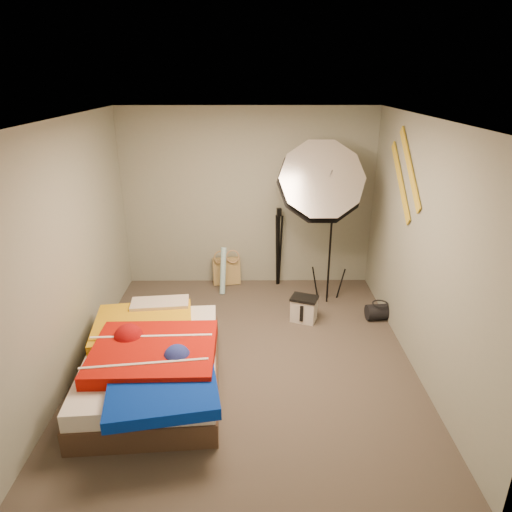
{
  "coord_description": "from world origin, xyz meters",
  "views": [
    {
      "loc": [
        0.06,
        -4.21,
        2.87
      ],
      "look_at": [
        0.1,
        0.6,
        0.95
      ],
      "focal_mm": 32.0,
      "sensor_mm": 36.0,
      "label": 1
    }
  ],
  "objects_px": {
    "duffel_bag": "(379,312)",
    "photo_umbrella": "(321,183)",
    "bed": "(153,362)",
    "camera_tripod": "(278,242)",
    "tote_bag": "(227,271)",
    "wrapping_roll": "(223,271)",
    "camera_case": "(304,310)"
  },
  "relations": [
    {
      "from": "duffel_bag",
      "to": "photo_umbrella",
      "type": "distance_m",
      "value": 1.77
    },
    {
      "from": "bed",
      "to": "camera_tripod",
      "type": "xyz_separation_m",
      "value": [
        1.34,
        2.34,
        0.39
      ]
    },
    {
      "from": "tote_bag",
      "to": "wrapping_roll",
      "type": "height_order",
      "value": "wrapping_roll"
    },
    {
      "from": "wrapping_roll",
      "to": "bed",
      "type": "height_order",
      "value": "wrapping_roll"
    },
    {
      "from": "camera_case",
      "to": "camera_tripod",
      "type": "relative_size",
      "value": 0.26
    },
    {
      "from": "camera_tripod",
      "to": "photo_umbrella",
      "type": "bearing_deg",
      "value": -51.04
    },
    {
      "from": "tote_bag",
      "to": "camera_case",
      "type": "relative_size",
      "value": 1.33
    },
    {
      "from": "tote_bag",
      "to": "camera_case",
      "type": "xyz_separation_m",
      "value": [
        1.02,
        -1.1,
        -0.05
      ]
    },
    {
      "from": "wrapping_roll",
      "to": "tote_bag",
      "type": "bearing_deg",
      "value": 84.11
    },
    {
      "from": "photo_umbrella",
      "to": "bed",
      "type": "bearing_deg",
      "value": -135.8
    },
    {
      "from": "bed",
      "to": "camera_tripod",
      "type": "relative_size",
      "value": 1.77
    },
    {
      "from": "tote_bag",
      "to": "photo_umbrella",
      "type": "height_order",
      "value": "photo_umbrella"
    },
    {
      "from": "camera_case",
      "to": "duffel_bag",
      "type": "distance_m",
      "value": 0.95
    },
    {
      "from": "wrapping_roll",
      "to": "photo_umbrella",
      "type": "distance_m",
      "value": 1.83
    },
    {
      "from": "tote_bag",
      "to": "camera_tripod",
      "type": "xyz_separation_m",
      "value": [
        0.75,
        -0.02,
        0.46
      ]
    },
    {
      "from": "bed",
      "to": "camera_tripod",
      "type": "height_order",
      "value": "camera_tripod"
    },
    {
      "from": "photo_umbrella",
      "to": "tote_bag",
      "type": "bearing_deg",
      "value": 153.62
    },
    {
      "from": "tote_bag",
      "to": "duffel_bag",
      "type": "bearing_deg",
      "value": -37.17
    },
    {
      "from": "duffel_bag",
      "to": "bed",
      "type": "relative_size",
      "value": 0.16
    },
    {
      "from": "camera_tripod",
      "to": "bed",
      "type": "bearing_deg",
      "value": -119.81
    },
    {
      "from": "camera_case",
      "to": "photo_umbrella",
      "type": "distance_m",
      "value": 1.57
    },
    {
      "from": "wrapping_roll",
      "to": "bed",
      "type": "relative_size",
      "value": 0.32
    },
    {
      "from": "tote_bag",
      "to": "photo_umbrella",
      "type": "xyz_separation_m",
      "value": [
        1.22,
        -0.6,
        1.43
      ]
    },
    {
      "from": "wrapping_roll",
      "to": "camera_tripod",
      "type": "relative_size",
      "value": 0.57
    },
    {
      "from": "tote_bag",
      "to": "camera_tripod",
      "type": "height_order",
      "value": "camera_tripod"
    },
    {
      "from": "tote_bag",
      "to": "camera_case",
      "type": "bearing_deg",
      "value": -55.7
    },
    {
      "from": "photo_umbrella",
      "to": "camera_tripod",
      "type": "xyz_separation_m",
      "value": [
        -0.47,
        0.58,
        -0.97
      ]
    },
    {
      "from": "camera_tripod",
      "to": "duffel_bag",
      "type": "bearing_deg",
      "value": -40.68
    },
    {
      "from": "tote_bag",
      "to": "bed",
      "type": "distance_m",
      "value": 2.44
    },
    {
      "from": "bed",
      "to": "camera_tripod",
      "type": "distance_m",
      "value": 2.72
    },
    {
      "from": "wrapping_roll",
      "to": "bed",
      "type": "distance_m",
      "value": 2.15
    },
    {
      "from": "bed",
      "to": "duffel_bag",
      "type": "bearing_deg",
      "value": 26.73
    }
  ]
}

